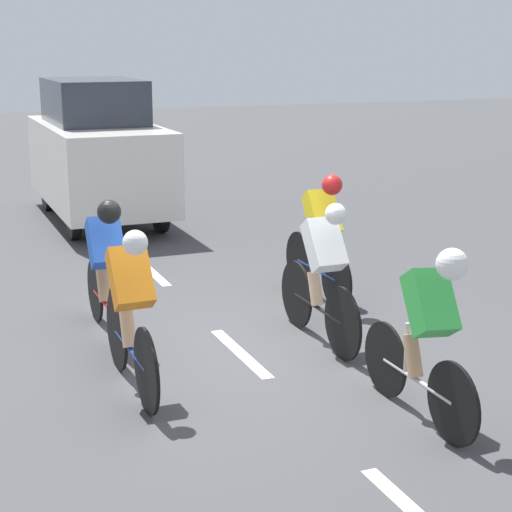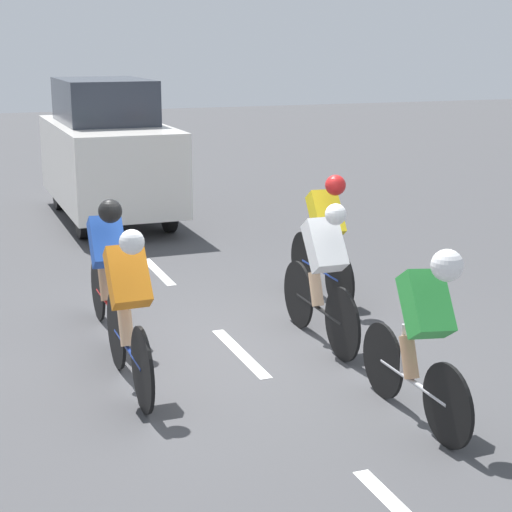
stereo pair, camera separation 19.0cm
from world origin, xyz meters
name	(u,v)px [view 1 (the left image)]	position (x,y,z in m)	size (l,w,h in m)	color
ground_plane	(238,351)	(0.00, 0.00, 0.00)	(60.00, 60.00, 0.00)	#424244
lane_stripe_mid	(240,353)	(0.00, 0.07, 0.00)	(0.12, 1.40, 0.01)	white
lane_stripe_far	(152,272)	(0.00, -3.13, 0.00)	(0.12, 1.40, 0.01)	white
cyclist_yellow	(321,234)	(-1.47, -1.20, 0.79)	(0.33, 1.68, 1.50)	black
cyclist_orange	(131,308)	(1.18, 0.61, 0.75)	(0.33, 1.75, 1.47)	black
cyclist_green	(428,327)	(-0.79, 2.05, 0.79)	(0.36, 1.62, 1.46)	black
cyclist_white	(322,271)	(-0.83, 0.13, 0.75)	(0.32, 1.74, 1.46)	black
cyclist_blue	(106,264)	(1.08, -0.84, 0.77)	(0.33, 1.71, 1.46)	black
support_car	(98,152)	(-0.09, -6.71, 1.15)	(1.70, 4.01, 2.32)	black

